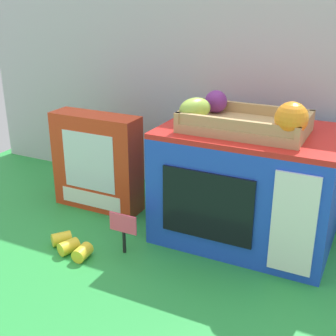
{
  "coord_description": "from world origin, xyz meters",
  "views": [
    {
      "loc": [
        0.44,
        -0.96,
        0.57
      ],
      "look_at": [
        -0.04,
        0.01,
        0.15
      ],
      "focal_mm": 48.32,
      "sensor_mm": 36.0,
      "label": 1
    }
  ],
  "objects_px": {
    "price_sign": "(123,227)",
    "toy_microwave": "(248,184)",
    "food_groups_crate": "(244,120)",
    "loose_toy_banana": "(71,246)",
    "cookie_set_box": "(98,162)"
  },
  "relations": [
    {
      "from": "price_sign",
      "to": "toy_microwave",
      "type": "bearing_deg",
      "value": 42.08
    },
    {
      "from": "food_groups_crate",
      "to": "price_sign",
      "type": "relative_size",
      "value": 2.96
    },
    {
      "from": "price_sign",
      "to": "loose_toy_banana",
      "type": "xyz_separation_m",
      "value": [
        -0.11,
        -0.05,
        -0.05
      ]
    },
    {
      "from": "cookie_set_box",
      "to": "loose_toy_banana",
      "type": "relative_size",
      "value": 2.12
    },
    {
      "from": "food_groups_crate",
      "to": "loose_toy_banana",
      "type": "distance_m",
      "value": 0.49
    },
    {
      "from": "toy_microwave",
      "to": "price_sign",
      "type": "height_order",
      "value": "toy_microwave"
    },
    {
      "from": "food_groups_crate",
      "to": "loose_toy_banana",
      "type": "height_order",
      "value": "food_groups_crate"
    },
    {
      "from": "toy_microwave",
      "to": "cookie_set_box",
      "type": "relative_size",
      "value": 1.52
    },
    {
      "from": "loose_toy_banana",
      "to": "toy_microwave",
      "type": "bearing_deg",
      "value": 37.17
    },
    {
      "from": "cookie_set_box",
      "to": "price_sign",
      "type": "height_order",
      "value": "cookie_set_box"
    },
    {
      "from": "toy_microwave",
      "to": "food_groups_crate",
      "type": "xyz_separation_m",
      "value": [
        -0.01,
        -0.03,
        0.17
      ]
    },
    {
      "from": "food_groups_crate",
      "to": "price_sign",
      "type": "bearing_deg",
      "value": -140.9
    },
    {
      "from": "toy_microwave",
      "to": "cookie_set_box",
      "type": "xyz_separation_m",
      "value": [
        -0.42,
        -0.02,
        -0.0
      ]
    },
    {
      "from": "price_sign",
      "to": "food_groups_crate",
      "type": "bearing_deg",
      "value": 39.1
    },
    {
      "from": "price_sign",
      "to": "loose_toy_banana",
      "type": "relative_size",
      "value": 0.79
    }
  ]
}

